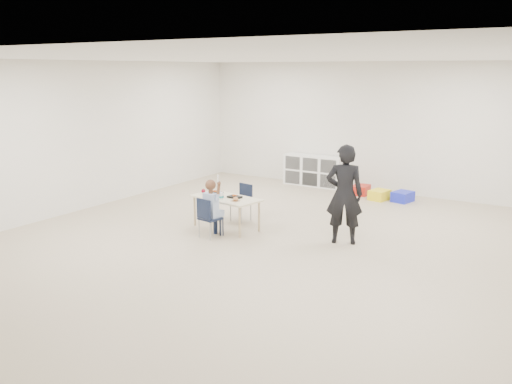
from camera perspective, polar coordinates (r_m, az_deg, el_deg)
The scene contains 16 objects.
room at distance 8.12m, azimuth 0.59°, elevation 4.02°, with size 9.00×9.02×2.80m.
table at distance 9.15m, azimuth -3.15°, elevation -2.18°, with size 1.26×0.78×0.54m.
chair_near at distance 8.69m, azimuth -4.84°, elevation -2.69°, with size 0.32×0.30×0.65m, color black, non-canonical shape.
chair_far at distance 9.60m, azimuth -1.63°, elevation -1.14°, with size 0.32×0.30×0.65m, color black, non-canonical shape.
child at distance 8.64m, azimuth -4.86°, elevation -1.49°, with size 0.43×0.43×1.02m, color #A4B7DE, non-canonical shape.
lunch_tray_near at distance 9.04m, azimuth -2.26°, elevation -0.52°, with size 0.22×0.16×0.03m, color black.
lunch_tray_far at distance 9.38m, azimuth -4.24°, elevation -0.05°, with size 0.22×0.16×0.03m, color black.
milk_carton at distance 9.01m, azimuth -3.74°, elevation -0.35°, with size 0.07×0.07×0.10m, color white.
bread_roll at distance 8.82m, azimuth -2.17°, elevation -0.74°, with size 0.09×0.09×0.07m, color tan.
apple_near at distance 9.20m, azimuth -3.70°, elevation -0.16°, with size 0.07×0.07×0.07m, color maroon.
apple_far at distance 9.42m, azimuth -5.57°, elevation 0.11°, with size 0.07×0.07×0.07m, color maroon.
cubby_shelf at distance 12.57m, azimuth 6.10°, elevation 2.25°, with size 1.40×0.40×0.70m, color white.
adult at distance 8.37m, azimuth 9.29°, elevation -0.25°, with size 0.56×0.37×1.55m, color black.
bin_red at distance 11.85m, azimuth 10.97°, elevation 0.22°, with size 0.32×0.42×0.20m, color #B11C11.
bin_yellow at distance 11.46m, azimuth 12.86°, elevation -0.30°, with size 0.32×0.42×0.20m, color yellow.
bin_blue at distance 11.42m, azimuth 15.19°, elevation -0.47°, with size 0.33×0.42×0.21m, color #1B26D0.
Camera 1 is at (4.18, -6.85, 2.64)m, focal length 38.00 mm.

